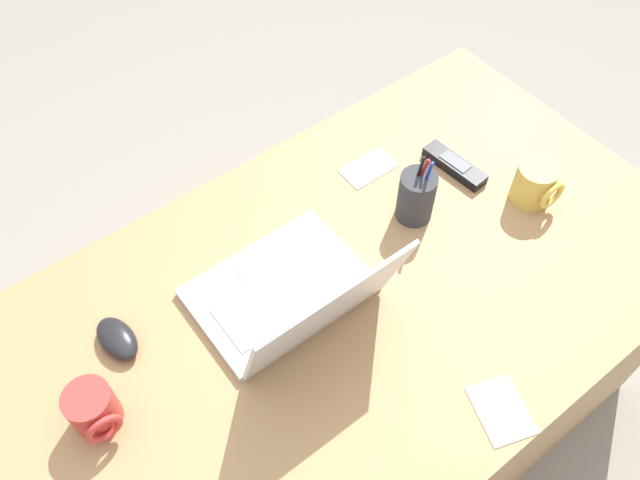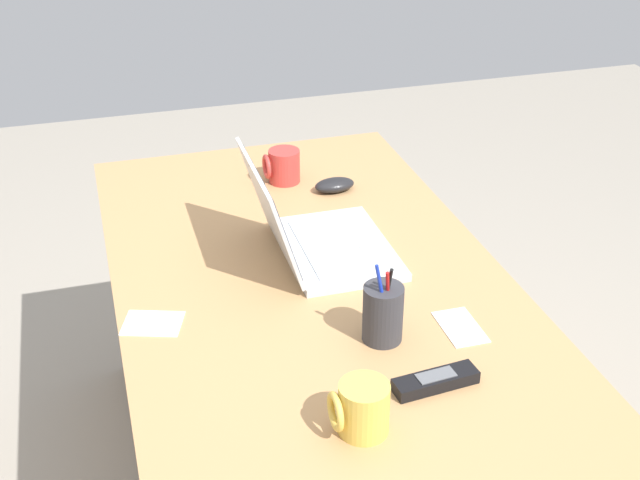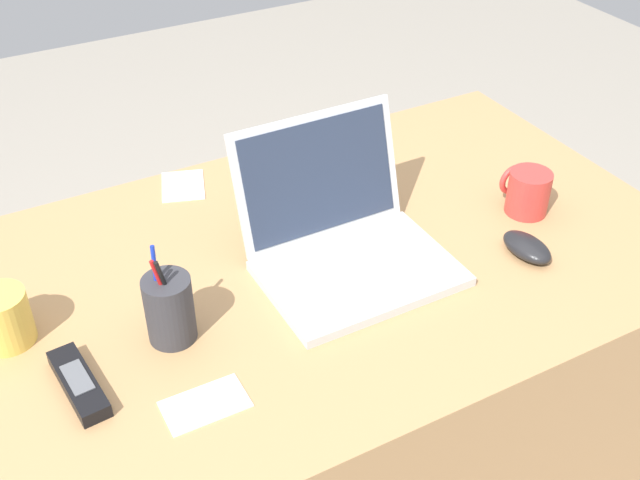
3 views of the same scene
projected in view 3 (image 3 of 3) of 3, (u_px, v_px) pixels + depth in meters
The scene contains 9 objects.
desk at pixel (295, 401), 1.63m from camera, with size 1.49×0.84×0.71m, color tan.
laptop at pixel (346, 240), 1.40m from camera, with size 0.33×0.31×0.24m.
computer_mouse at pixel (527, 247), 1.44m from camera, with size 0.06×0.11×0.03m, color black.
coffee_mug_white at pixel (3, 317), 1.24m from camera, with size 0.09×0.10×0.09m.
coffee_mug_tall at pixel (527, 192), 1.54m from camera, with size 0.08×0.09×0.09m.
cordless_phone at pixel (79, 383), 1.17m from camera, with size 0.06×0.16×0.03m.
pen_holder at pixel (169, 309), 1.24m from camera, with size 0.08×0.08×0.17m.
paper_note_near_laptop at pixel (205, 404), 1.15m from camera, with size 0.12×0.07×0.00m, color white.
paper_note_left at pixel (183, 186), 1.63m from camera, with size 0.09×0.12×0.00m, color white.
Camera 3 is at (-0.49, -1.00, 1.59)m, focal length 44.06 mm.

